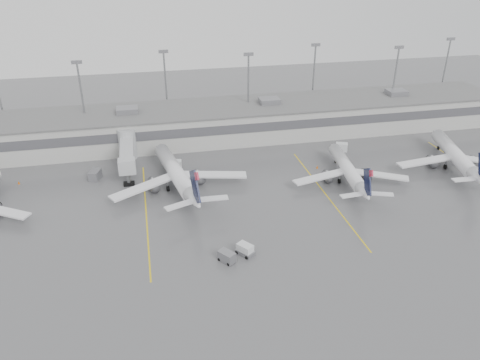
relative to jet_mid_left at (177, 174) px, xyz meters
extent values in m
plane|color=#4E4E50|center=(10.85, -32.79, -3.15)|extent=(260.00, 260.00, 0.00)
cube|color=#ACACA7|center=(10.85, 25.21, 0.85)|extent=(150.00, 16.00, 8.00)
cube|color=#47474C|center=(10.85, 17.16, 1.85)|extent=(150.00, 0.15, 2.20)
cube|color=#606060|center=(10.85, 25.21, 4.90)|extent=(152.00, 17.00, 0.30)
cube|color=slate|center=(60.85, 25.21, 5.65)|extent=(5.00, 4.00, 1.30)
cylinder|color=gray|center=(-39.15, 34.71, 6.85)|extent=(0.44, 0.44, 20.00)
cylinder|color=gray|center=(-19.15, 27.21, 6.85)|extent=(0.44, 0.44, 20.00)
cube|color=slate|center=(-19.15, 27.21, 17.05)|extent=(2.40, 0.50, 0.80)
cylinder|color=gray|center=(0.85, 34.71, 6.85)|extent=(0.44, 0.44, 20.00)
cube|color=slate|center=(0.85, 34.71, 17.05)|extent=(2.40, 0.50, 0.80)
cylinder|color=gray|center=(20.85, 27.21, 6.85)|extent=(0.44, 0.44, 20.00)
cube|color=slate|center=(20.85, 27.21, 17.05)|extent=(2.40, 0.50, 0.80)
cylinder|color=gray|center=(40.85, 34.71, 6.85)|extent=(0.44, 0.44, 20.00)
cube|color=slate|center=(40.85, 34.71, 17.05)|extent=(2.40, 0.50, 0.80)
cylinder|color=gray|center=(60.85, 27.21, 6.85)|extent=(0.44, 0.44, 20.00)
cube|color=slate|center=(60.85, 27.21, 17.05)|extent=(2.40, 0.50, 0.80)
cylinder|color=gray|center=(80.85, 34.71, 6.85)|extent=(0.44, 0.44, 20.00)
cube|color=slate|center=(80.85, 34.71, 17.05)|extent=(2.40, 0.50, 0.80)
cylinder|color=#A4A6A9|center=(-9.65, 17.21, 0.35)|extent=(4.00, 4.00, 7.00)
cube|color=#A4A6A9|center=(-9.65, 10.71, 1.15)|extent=(2.80, 13.00, 2.60)
cube|color=#A4A6A9|center=(-9.65, 3.21, 1.15)|extent=(3.40, 2.40, 3.00)
cylinder|color=gray|center=(-9.65, 3.21, -1.75)|extent=(0.70, 0.70, 2.80)
cube|color=black|center=(-9.65, 3.21, -2.80)|extent=(2.20, 1.20, 0.70)
cube|color=yellow|center=(-6.65, -8.79, -3.15)|extent=(0.25, 40.00, 0.01)
cube|color=yellow|center=(28.35, -8.79, -3.15)|extent=(0.25, 40.00, 0.01)
cube|color=white|center=(-31.97, -5.69, -1.22)|extent=(11.14, 7.54, 0.31)
cylinder|color=white|center=(-0.26, 1.49, -0.06)|extent=(6.98, 22.87, 3.09)
cone|color=white|center=(-2.48, 14.08, -0.06)|extent=(3.55, 3.38, 3.09)
cone|color=white|center=(2.12, -12.01, 0.35)|extent=(3.94, 5.61, 3.09)
cube|color=white|center=(-6.87, -2.60, -0.89)|extent=(13.09, 8.66, 0.36)
cube|color=white|center=(7.34, -0.10, -0.89)|extent=(13.64, 4.52, 0.36)
cube|color=black|center=(2.21, -12.52, 3.34)|extent=(1.31, 5.77, 6.74)
cube|color=maroon|center=(2.44, -13.84, 6.02)|extent=(0.67, 2.11, 1.96)
cylinder|color=black|center=(-1.87, 10.63, -2.69)|extent=(0.52, 0.98, 0.93)
cylinder|color=black|center=(-2.04, -0.91, -2.59)|extent=(0.65, 1.20, 1.13)
cylinder|color=black|center=(2.23, -0.16, -2.59)|extent=(0.65, 1.20, 1.13)
cylinder|color=white|center=(34.89, -3.41, -0.50)|extent=(5.15, 19.68, 2.66)
cone|color=white|center=(36.30, 7.49, -0.50)|extent=(2.96, 2.80, 2.66)
cone|color=white|center=(33.37, -15.10, -0.14)|extent=(3.21, 4.74, 2.66)
cube|color=white|center=(28.41, -5.07, -1.20)|extent=(11.75, 4.38, 0.31)
cube|color=white|center=(40.72, -6.67, -1.20)|extent=(11.40, 7.03, 0.31)
cube|color=black|center=(33.31, -15.54, 2.43)|extent=(0.91, 4.98, 5.80)
cube|color=maroon|center=(33.16, -16.68, 4.74)|extent=(0.50, 1.81, 1.68)
cylinder|color=black|center=(35.91, 4.50, -2.76)|extent=(0.41, 0.83, 0.80)
cylinder|color=black|center=(32.81, -4.93, -2.67)|extent=(0.52, 1.02, 0.98)
cylinder|color=black|center=(36.50, -5.41, -2.67)|extent=(0.52, 1.02, 0.98)
cylinder|color=white|center=(60.72, -2.08, -0.20)|extent=(8.33, 21.69, 2.95)
cone|color=white|center=(63.80, 9.72, -0.20)|extent=(3.55, 3.41, 2.95)
cone|color=white|center=(57.41, -14.74, 0.19)|extent=(4.10, 5.51, 2.95)
cube|color=white|center=(53.36, -3.00, -0.99)|extent=(12.92, 3.30, 0.34)
cylinder|color=black|center=(62.95, 6.49, -2.71)|extent=(0.56, 0.94, 0.89)
cylinder|color=black|center=(58.22, -3.46, -2.61)|extent=(0.70, 1.16, 1.08)
cylinder|color=black|center=(62.22, -4.51, -2.61)|extent=(0.70, 1.16, 1.08)
cube|color=silver|center=(8.39, -24.90, -2.22)|extent=(2.75, 2.92, 1.87)
cube|color=slate|center=(8.39, -24.90, -2.79)|extent=(3.16, 3.38, 0.73)
cylinder|color=black|center=(7.10, -24.58, -2.86)|extent=(0.53, 0.60, 0.58)
cylinder|color=black|center=(8.42, -23.57, -2.86)|extent=(0.53, 0.60, 0.58)
cylinder|color=black|center=(8.36, -26.23, -2.86)|extent=(0.53, 0.60, 0.58)
cylinder|color=black|center=(9.68, -25.23, -2.86)|extent=(0.53, 0.60, 0.58)
cube|color=slate|center=(5.19, -26.10, -2.24)|extent=(2.87, 3.09, 1.64)
cylinder|color=black|center=(4.07, -25.74, -2.88)|extent=(0.50, 0.56, 0.54)
cylinder|color=black|center=(6.31, -26.46, -2.88)|extent=(0.50, 0.56, 0.54)
cube|color=silver|center=(0.33, 9.20, -2.22)|extent=(2.90, 2.16, 1.88)
cube|color=silver|center=(39.95, 10.73, -2.21)|extent=(3.17, 2.69, 1.90)
cube|color=slate|center=(-16.56, 7.62, -2.20)|extent=(2.74, 3.49, 1.92)
cone|color=#DD5D04|center=(-31.91, 8.56, -2.82)|extent=(0.42, 0.42, 0.67)
cone|color=#DD5D04|center=(-7.98, 0.29, -2.78)|extent=(0.47, 0.47, 0.75)
cone|color=#DD5D04|center=(30.87, 2.72, -2.80)|extent=(0.44, 0.44, 0.70)
cone|color=#DD5D04|center=(61.65, -3.70, -2.84)|extent=(0.39, 0.39, 0.62)
camera|label=1|loc=(-5.19, -84.47, 41.47)|focal=35.00mm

